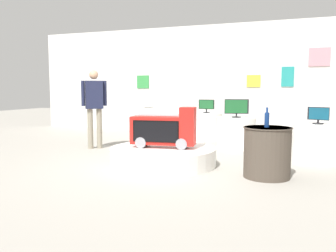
{
  "coord_description": "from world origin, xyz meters",
  "views": [
    {
      "loc": [
        2.22,
        -5.38,
        1.32
      ],
      "look_at": [
        0.05,
        0.53,
        0.66
      ],
      "focal_mm": 37.21,
      "sensor_mm": 36.0,
      "label": 1
    }
  ],
  "objects_px": {
    "main_display_pedestal": "(163,156)",
    "bottle_on_side_table": "(267,119)",
    "tv_on_center_rear": "(318,115)",
    "display_pedestal_center_rear": "(317,143)",
    "display_pedestal_left_rear": "(236,133)",
    "display_pedestal_right_rear": "(206,126)",
    "side_table_round": "(267,152)",
    "tv_on_left_rear": "(236,108)",
    "tv_on_right_rear": "(206,105)",
    "shopper_browsing_near_truck": "(94,103)",
    "novelty_firetruck_tv": "(164,131)"
  },
  "relations": [
    {
      "from": "main_display_pedestal",
      "to": "bottle_on_side_table",
      "type": "distance_m",
      "value": 1.93
    },
    {
      "from": "main_display_pedestal",
      "to": "tv_on_center_rear",
      "type": "height_order",
      "value": "tv_on_center_rear"
    },
    {
      "from": "display_pedestal_center_rear",
      "to": "bottle_on_side_table",
      "type": "xyz_separation_m",
      "value": [
        -0.79,
        -1.52,
        0.53
      ]
    },
    {
      "from": "display_pedestal_left_rear",
      "to": "tv_on_center_rear",
      "type": "height_order",
      "value": "tv_on_center_rear"
    },
    {
      "from": "tv_on_center_rear",
      "to": "display_pedestal_right_rear",
      "type": "distance_m",
      "value": 3.52
    },
    {
      "from": "main_display_pedestal",
      "to": "side_table_round",
      "type": "height_order",
      "value": "side_table_round"
    },
    {
      "from": "tv_on_left_rear",
      "to": "tv_on_right_rear",
      "type": "distance_m",
      "value": 1.62
    },
    {
      "from": "side_table_round",
      "to": "shopper_browsing_near_truck",
      "type": "bearing_deg",
      "value": 160.44
    },
    {
      "from": "tv_on_right_rear",
      "to": "bottle_on_side_table",
      "type": "distance_m",
      "value": 4.21
    },
    {
      "from": "side_table_round",
      "to": "display_pedestal_left_rear",
      "type": "bearing_deg",
      "value": 109.14
    },
    {
      "from": "display_pedestal_right_rear",
      "to": "display_pedestal_center_rear",
      "type": "bearing_deg",
      "value": -40.6
    },
    {
      "from": "tv_on_right_rear",
      "to": "side_table_round",
      "type": "height_order",
      "value": "tv_on_right_rear"
    },
    {
      "from": "side_table_round",
      "to": "display_pedestal_right_rear",
      "type": "bearing_deg",
      "value": 116.4
    },
    {
      "from": "novelty_firetruck_tv",
      "to": "tv_on_center_rear",
      "type": "relative_size",
      "value": 3.14
    },
    {
      "from": "display_pedestal_left_rear",
      "to": "bottle_on_side_table",
      "type": "bearing_deg",
      "value": -71.35
    },
    {
      "from": "display_pedestal_left_rear",
      "to": "display_pedestal_center_rear",
      "type": "distance_m",
      "value": 1.91
    },
    {
      "from": "tv_on_right_rear",
      "to": "display_pedestal_right_rear",
      "type": "bearing_deg",
      "value": 96.08
    },
    {
      "from": "display_pedestal_left_rear",
      "to": "tv_on_left_rear",
      "type": "xyz_separation_m",
      "value": [
        -0.0,
        -0.0,
        0.57
      ]
    },
    {
      "from": "tv_on_center_rear",
      "to": "tv_on_right_rear",
      "type": "relative_size",
      "value": 0.85
    },
    {
      "from": "side_table_round",
      "to": "shopper_browsing_near_truck",
      "type": "relative_size",
      "value": 0.44
    },
    {
      "from": "tv_on_center_rear",
      "to": "bottle_on_side_table",
      "type": "distance_m",
      "value": 1.71
    },
    {
      "from": "main_display_pedestal",
      "to": "display_pedestal_center_rear",
      "type": "bearing_deg",
      "value": 25.92
    },
    {
      "from": "tv_on_center_rear",
      "to": "bottle_on_side_table",
      "type": "height_order",
      "value": "bottle_on_side_table"
    },
    {
      "from": "display_pedestal_center_rear",
      "to": "shopper_browsing_near_truck",
      "type": "relative_size",
      "value": 0.5
    },
    {
      "from": "display_pedestal_center_rear",
      "to": "display_pedestal_right_rear",
      "type": "height_order",
      "value": "same"
    },
    {
      "from": "novelty_firetruck_tv",
      "to": "side_table_round",
      "type": "bearing_deg",
      "value": -8.43
    },
    {
      "from": "tv_on_left_rear",
      "to": "tv_on_center_rear",
      "type": "bearing_deg",
      "value": -31.06
    },
    {
      "from": "display_pedestal_left_rear",
      "to": "side_table_round",
      "type": "relative_size",
      "value": 1.13
    },
    {
      "from": "main_display_pedestal",
      "to": "display_pedestal_left_rear",
      "type": "relative_size",
      "value": 2.14
    },
    {
      "from": "main_display_pedestal",
      "to": "shopper_browsing_near_truck",
      "type": "height_order",
      "value": "shopper_browsing_near_truck"
    },
    {
      "from": "display_pedestal_left_rear",
      "to": "tv_on_center_rear",
      "type": "xyz_separation_m",
      "value": [
        1.63,
        -0.99,
        0.51
      ]
    },
    {
      "from": "tv_on_left_rear",
      "to": "bottle_on_side_table",
      "type": "distance_m",
      "value": 2.65
    },
    {
      "from": "tv_on_left_rear",
      "to": "tv_on_right_rear",
      "type": "xyz_separation_m",
      "value": [
        -1.0,
        1.28,
        -0.02
      ]
    },
    {
      "from": "display_pedestal_left_rear",
      "to": "bottle_on_side_table",
      "type": "height_order",
      "value": "bottle_on_side_table"
    },
    {
      "from": "tv_on_right_rear",
      "to": "display_pedestal_left_rear",
      "type": "bearing_deg",
      "value": -51.71
    },
    {
      "from": "novelty_firetruck_tv",
      "to": "bottle_on_side_table",
      "type": "distance_m",
      "value": 1.78
    },
    {
      "from": "tv_on_center_rear",
      "to": "novelty_firetruck_tv",
      "type": "bearing_deg",
      "value": -153.88
    },
    {
      "from": "novelty_firetruck_tv",
      "to": "bottle_on_side_table",
      "type": "xyz_separation_m",
      "value": [
        1.74,
        -0.28,
        0.28
      ]
    },
    {
      "from": "side_table_round",
      "to": "bottle_on_side_table",
      "type": "distance_m",
      "value": 0.49
    },
    {
      "from": "tv_on_right_rear",
      "to": "display_pedestal_center_rear",
      "type": "bearing_deg",
      "value": -40.56
    },
    {
      "from": "tv_on_left_rear",
      "to": "tv_on_right_rear",
      "type": "bearing_deg",
      "value": 128.18
    },
    {
      "from": "display_pedestal_center_rear",
      "to": "bottle_on_side_table",
      "type": "distance_m",
      "value": 1.8
    },
    {
      "from": "tv_on_center_rear",
      "to": "side_table_round",
      "type": "relative_size",
      "value": 0.48
    },
    {
      "from": "tv_on_right_rear",
      "to": "side_table_round",
      "type": "xyz_separation_m",
      "value": [
        1.87,
        -3.76,
        -0.51
      ]
    },
    {
      "from": "display_pedestal_center_rear",
      "to": "display_pedestal_right_rear",
      "type": "bearing_deg",
      "value": 139.4
    },
    {
      "from": "tv_on_center_rear",
      "to": "display_pedestal_left_rear",
      "type": "bearing_deg",
      "value": 148.82
    },
    {
      "from": "main_display_pedestal",
      "to": "display_pedestal_center_rear",
      "type": "xyz_separation_m",
      "value": [
        2.55,
        1.24,
        0.19
      ]
    },
    {
      "from": "display_pedestal_left_rear",
      "to": "tv_on_right_rear",
      "type": "bearing_deg",
      "value": 128.29
    },
    {
      "from": "main_display_pedestal",
      "to": "side_table_round",
      "type": "bearing_deg",
      "value": -8.46
    },
    {
      "from": "tv_on_left_rear",
      "to": "display_pedestal_center_rear",
      "type": "xyz_separation_m",
      "value": [
        1.63,
        -0.98,
        -0.57
      ]
    }
  ]
}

